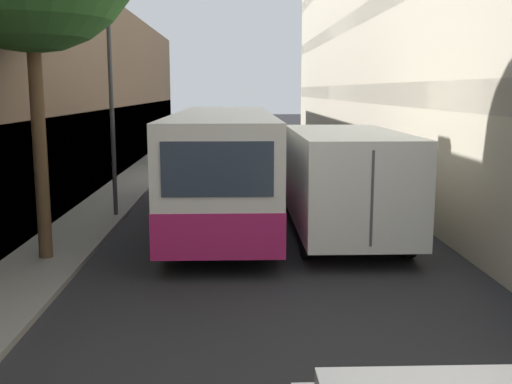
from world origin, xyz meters
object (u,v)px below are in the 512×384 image
Objects in this scene: bus at (224,163)px; box_truck at (339,174)px; panel_van at (197,142)px; street_lamp at (109,49)px.

bus reaches higher than box_truck.
street_lamp is at bearing -96.44° from panel_van.
panel_van is (-1.59, 13.23, -0.55)m from bus.
box_truck is at bearing -72.80° from panel_van.
bus is 2.37× the size of panel_van.
box_truck is at bearing -15.96° from street_lamp.
bus is at bearing -5.85° from street_lamp.
box_truck is at bearing -25.48° from bus.
panel_van is 13.50m from street_lamp.
street_lamp is (-3.05, 0.31, 3.08)m from bus.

